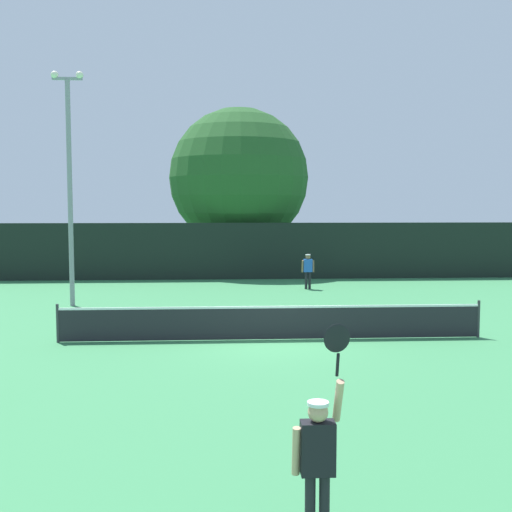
{
  "coord_description": "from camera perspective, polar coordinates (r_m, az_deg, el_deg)",
  "views": [
    {
      "loc": [
        -1.45,
        -17.34,
        3.78
      ],
      "look_at": [
        -0.11,
        5.91,
        1.89
      ],
      "focal_mm": 43.98,
      "sensor_mm": 36.0,
      "label": 1
    }
  ],
  "objects": [
    {
      "name": "light_pole",
      "position": [
        24.41,
        -16.6,
        7.1
      ],
      "size": [
        1.18,
        0.28,
        8.68
      ],
      "color": "gray",
      "rests_on": "ground"
    },
    {
      "name": "ground_plane",
      "position": [
        17.8,
        1.47,
        -7.63
      ],
      "size": [
        120.0,
        120.0,
        0.0
      ],
      "primitive_type": "plane",
      "color": "#387F4C"
    },
    {
      "name": "large_tree",
      "position": [
        35.83,
        -1.56,
        7.11
      ],
      "size": [
        7.9,
        7.9,
        9.28
      ],
      "color": "brown",
      "rests_on": "ground"
    },
    {
      "name": "perimeter_fence",
      "position": [
        32.01,
        -0.68,
        0.45
      ],
      "size": [
        30.59,
        0.12,
        2.89
      ],
      "primitive_type": "cube",
      "color": "black",
      "rests_on": "ground"
    },
    {
      "name": "tennis_net",
      "position": [
        17.7,
        1.47,
        -6.01
      ],
      "size": [
        11.95,
        0.08,
        1.07
      ],
      "color": "#232328",
      "rests_on": "ground"
    },
    {
      "name": "player_serving",
      "position": [
        7.3,
        5.71,
        -17.14
      ],
      "size": [
        0.68,
        0.39,
        2.47
      ],
      "color": "black",
      "rests_on": "ground"
    },
    {
      "name": "parked_car_near",
      "position": [
        39.77,
        13.36,
        0.18
      ],
      "size": [
        2.36,
        4.39,
        1.69
      ],
      "rotation": [
        0.0,
        0.0,
        0.11
      ],
      "color": "navy",
      "rests_on": "ground"
    },
    {
      "name": "tennis_ball",
      "position": [
        17.98,
        7.72,
        -7.44
      ],
      "size": [
        0.07,
        0.07,
        0.07
      ],
      "primitive_type": "sphere",
      "color": "#CCE033",
      "rests_on": "ground"
    },
    {
      "name": "player_receiving",
      "position": [
        28.33,
        4.75,
        -1.1
      ],
      "size": [
        0.57,
        0.23,
        1.58
      ],
      "rotation": [
        0.0,
        0.0,
        3.14
      ],
      "color": "blue",
      "rests_on": "ground"
    }
  ]
}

